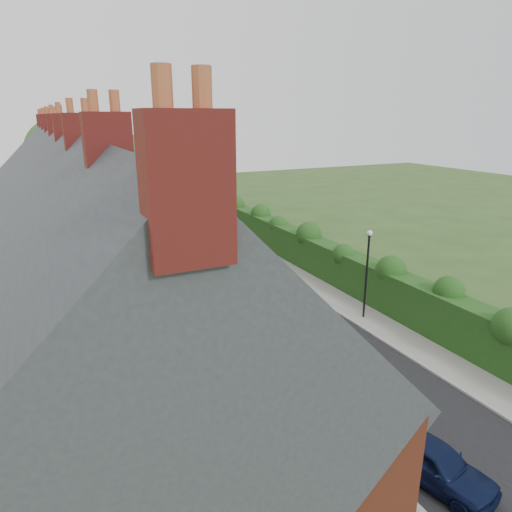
{
  "coord_description": "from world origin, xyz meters",
  "views": [
    {
      "loc": [
        -12.42,
        -14.53,
        11.04
      ],
      "look_at": [
        0.1,
        11.07,
        2.2
      ],
      "focal_mm": 32.0,
      "sensor_mm": 36.0,
      "label": 1
    }
  ],
  "objects_px": {
    "car_black": "(139,207)",
    "horse_cart": "(231,260)",
    "car_navy": "(433,461)",
    "car_silver_a": "(349,373)",
    "car_green": "(205,260)",
    "car_grey": "(151,216)",
    "horse": "(243,276)",
    "car_silver_b": "(279,343)",
    "lamppost": "(367,263)",
    "car_red": "(172,243)",
    "car_beige": "(151,229)",
    "car_white": "(248,298)"
  },
  "relations": [
    {
      "from": "car_silver_a",
      "to": "car_green",
      "type": "distance_m",
      "value": 17.42
    },
    {
      "from": "car_silver_a",
      "to": "horse",
      "type": "relative_size",
      "value": 2.57
    },
    {
      "from": "car_red",
      "to": "car_silver_b",
      "type": "bearing_deg",
      "value": -100.31
    },
    {
      "from": "car_black",
      "to": "horse",
      "type": "relative_size",
      "value": 2.67
    },
    {
      "from": "lamppost",
      "to": "car_red",
      "type": "distance_m",
      "value": 18.83
    },
    {
      "from": "car_beige",
      "to": "car_green",
      "type": "bearing_deg",
      "value": -75.02
    },
    {
      "from": "car_navy",
      "to": "car_grey",
      "type": "distance_m",
      "value": 39.46
    },
    {
      "from": "car_silver_b",
      "to": "car_red",
      "type": "xyz_separation_m",
      "value": [
        0.43,
        19.35,
        -0.06
      ]
    },
    {
      "from": "horse",
      "to": "lamppost",
      "type": "bearing_deg",
      "value": 135.02
    },
    {
      "from": "car_green",
      "to": "horse",
      "type": "bearing_deg",
      "value": -88.21
    },
    {
      "from": "car_red",
      "to": "car_navy",
      "type": "bearing_deg",
      "value": -98.47
    },
    {
      "from": "car_navy",
      "to": "car_red",
      "type": "distance_m",
      "value": 28.12
    },
    {
      "from": "car_green",
      "to": "car_grey",
      "type": "relative_size",
      "value": 0.73
    },
    {
      "from": "car_silver_b",
      "to": "car_silver_a",
      "type": "bearing_deg",
      "value": -61.87
    },
    {
      "from": "lamppost",
      "to": "car_silver_a",
      "type": "bearing_deg",
      "value": -133.81
    },
    {
      "from": "car_black",
      "to": "horse_cart",
      "type": "bearing_deg",
      "value": -102.41
    },
    {
      "from": "horse_cart",
      "to": "car_silver_b",
      "type": "bearing_deg",
      "value": -101.94
    },
    {
      "from": "car_beige",
      "to": "car_red",
      "type": "bearing_deg",
      "value": -77.86
    },
    {
      "from": "car_beige",
      "to": "car_grey",
      "type": "bearing_deg",
      "value": 84.07
    },
    {
      "from": "lamppost",
      "to": "car_green",
      "type": "bearing_deg",
      "value": 112.29
    },
    {
      "from": "car_navy",
      "to": "car_beige",
      "type": "distance_m",
      "value": 33.86
    },
    {
      "from": "horse",
      "to": "horse_cart",
      "type": "xyz_separation_m",
      "value": [
        0.0,
        1.87,
        0.59
      ]
    },
    {
      "from": "car_silver_a",
      "to": "horse",
      "type": "height_order",
      "value": "car_silver_a"
    },
    {
      "from": "car_beige",
      "to": "horse_cart",
      "type": "height_order",
      "value": "horse_cart"
    },
    {
      "from": "car_white",
      "to": "car_green",
      "type": "xyz_separation_m",
      "value": [
        0.25,
        8.0,
        0.02
      ]
    },
    {
      "from": "car_grey",
      "to": "car_navy",
      "type": "bearing_deg",
      "value": -93.34
    },
    {
      "from": "lamppost",
      "to": "car_beige",
      "type": "relative_size",
      "value": 0.97
    },
    {
      "from": "car_silver_b",
      "to": "car_white",
      "type": "xyz_separation_m",
      "value": [
        1.15,
        5.88,
        -0.14
      ]
    },
    {
      "from": "horse",
      "to": "horse_cart",
      "type": "height_order",
      "value": "horse_cart"
    },
    {
      "from": "lamppost",
      "to": "car_navy",
      "type": "bearing_deg",
      "value": -118.58
    },
    {
      "from": "car_red",
      "to": "car_silver_a",
      "type": "bearing_deg",
      "value": -96.62
    },
    {
      "from": "horse_cart",
      "to": "car_green",
      "type": "bearing_deg",
      "value": 109.6
    },
    {
      "from": "car_silver_a",
      "to": "car_silver_b",
      "type": "distance_m",
      "value": 3.8
    },
    {
      "from": "lamppost",
      "to": "horse",
      "type": "height_order",
      "value": "lamppost"
    },
    {
      "from": "horse_cart",
      "to": "car_silver_a",
      "type": "bearing_deg",
      "value": -93.77
    },
    {
      "from": "car_grey",
      "to": "car_white",
      "type": "bearing_deg",
      "value": -92.89
    },
    {
      "from": "car_black",
      "to": "car_navy",
      "type": "bearing_deg",
      "value": -105.58
    },
    {
      "from": "lamppost",
      "to": "car_red",
      "type": "xyz_separation_m",
      "value": [
        -5.97,
        17.67,
        -2.57
      ]
    },
    {
      "from": "car_navy",
      "to": "car_beige",
      "type": "bearing_deg",
      "value": 78.28
    },
    {
      "from": "car_black",
      "to": "car_silver_a",
      "type": "bearing_deg",
      "value": -104.69
    },
    {
      "from": "lamppost",
      "to": "car_silver_a",
      "type": "distance_m",
      "value": 7.67
    },
    {
      "from": "car_silver_b",
      "to": "car_red",
      "type": "height_order",
      "value": "car_silver_b"
    },
    {
      "from": "lamppost",
      "to": "car_navy",
      "type": "height_order",
      "value": "lamppost"
    },
    {
      "from": "car_grey",
      "to": "car_black",
      "type": "distance_m",
      "value": 5.6
    },
    {
      "from": "car_beige",
      "to": "car_black",
      "type": "bearing_deg",
      "value": 91.19
    },
    {
      "from": "car_white",
      "to": "car_beige",
      "type": "distance_m",
      "value": 19.24
    },
    {
      "from": "car_grey",
      "to": "car_silver_b",
      "type": "bearing_deg",
      "value": -94.94
    },
    {
      "from": "horse",
      "to": "car_silver_b",
      "type": "bearing_deg",
      "value": 92.87
    },
    {
      "from": "lamppost",
      "to": "car_white",
      "type": "height_order",
      "value": "lamppost"
    },
    {
      "from": "car_navy",
      "to": "car_silver_a",
      "type": "height_order",
      "value": "car_silver_a"
    }
  ]
}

